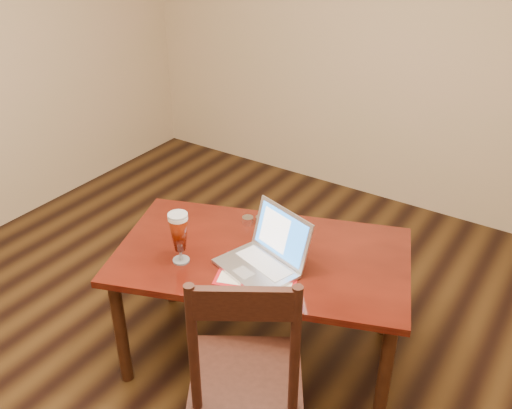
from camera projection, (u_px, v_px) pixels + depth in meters
The scene contains 4 objects.
ground at pixel (194, 403), 2.83m from camera, with size 5.00×5.00×0.00m, color black.
room_shell at pixel (166, 47), 1.95m from camera, with size 4.51×5.01×2.71m.
dining_table at pixel (259, 265), 2.82m from camera, with size 1.61×1.24×0.93m.
dining_chair at pixel (246, 377), 2.31m from camera, with size 0.62×0.61×1.07m.
Camera 1 is at (1.33, -1.47, 2.26)m, focal length 40.00 mm.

